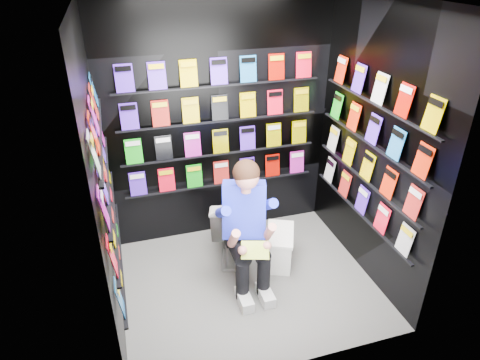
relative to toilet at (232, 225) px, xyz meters
name	(u,v)px	position (x,y,z in m)	size (l,w,h in m)	color
floor	(248,283)	(0.01, -0.49, -0.37)	(2.40, 2.40, 0.00)	#60605D
wall_back	(219,124)	(0.01, 0.51, 0.93)	(2.40, 0.04, 2.60)	black
wall_front	(296,230)	(0.01, -1.49, 0.93)	(2.40, 0.04, 2.60)	black
wall_left	(101,185)	(-1.19, -0.49, 0.93)	(0.04, 2.00, 2.60)	black
wall_right	(373,148)	(1.21, -0.49, 0.93)	(0.04, 2.00, 2.60)	black
comics_back	(220,125)	(0.01, 0.48, 0.94)	(2.10, 0.06, 1.37)	red
comics_left	(105,184)	(-1.16, -0.49, 0.94)	(0.06, 1.70, 1.37)	red
comics_right	(371,148)	(1.18, -0.49, 0.94)	(0.06, 1.70, 1.37)	red
toilet	(232,225)	(0.00, 0.00, 0.00)	(0.42, 0.75, 0.73)	white
longbox	(279,249)	(0.43, -0.28, -0.20)	(0.25, 0.45, 0.34)	white
longbox_lid	(280,234)	(0.43, -0.28, -0.02)	(0.27, 0.47, 0.03)	white
reader	(243,210)	(0.00, -0.38, 0.41)	(0.54, 0.78, 1.45)	#2D35CD
held_comic	(255,250)	(0.00, -0.73, 0.21)	(0.25, 0.01, 0.17)	green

